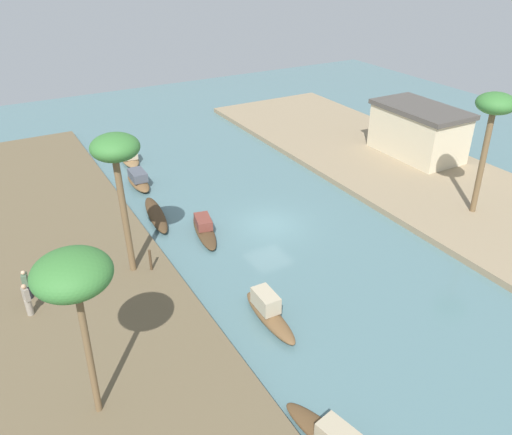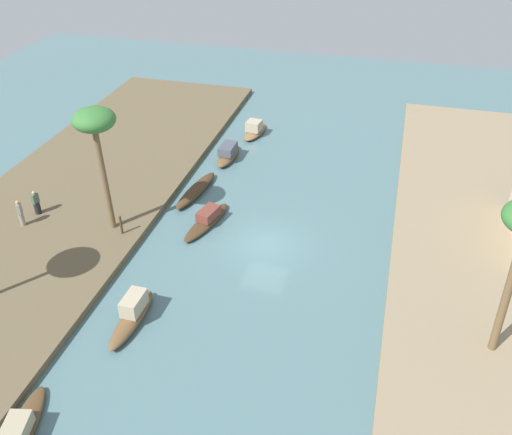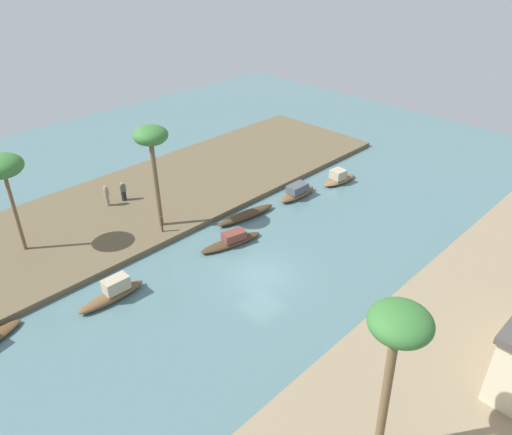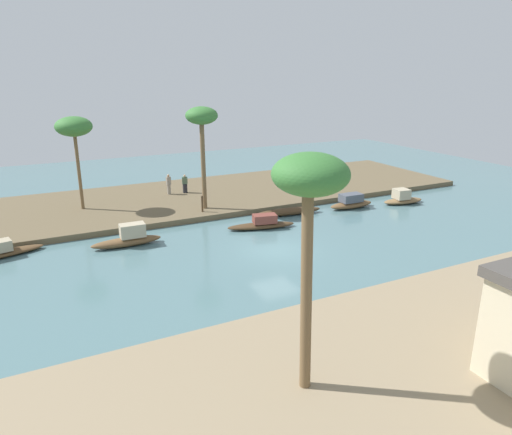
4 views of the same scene
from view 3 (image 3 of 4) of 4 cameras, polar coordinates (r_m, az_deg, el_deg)
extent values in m
plane|color=slate|center=(30.53, 0.63, -6.91)|extent=(71.70, 71.70, 0.00)
cube|color=brown|center=(39.18, -13.24, 1.77)|extent=(45.52, 12.11, 0.41)
cube|color=#937F60|center=(25.63, 23.37, -18.68)|extent=(45.52, 12.11, 0.41)
ellipsoid|color=#47331E|center=(36.31, -1.19, 0.31)|extent=(5.13, 1.63, 0.52)
ellipsoid|color=brown|center=(29.80, -16.64, -8.90)|extent=(4.21, 1.03, 0.53)
cube|color=tan|center=(29.52, -16.15, -7.56)|extent=(1.50, 0.86, 0.83)
ellipsoid|color=brown|center=(42.23, 9.77, 4.38)|extent=(3.60, 1.62, 0.42)
cube|color=tan|center=(41.82, 9.63, 5.04)|extent=(1.22, 1.18, 0.79)
ellipsoid|color=brown|center=(39.37, 4.91, 2.77)|extent=(3.77, 1.19, 0.52)
cube|color=#4C515B|center=(39.06, 4.89, 3.48)|extent=(1.74, 1.03, 0.61)
ellipsoid|color=#47331E|center=(33.30, -2.97, -2.96)|extent=(4.74, 2.02, 0.40)
cube|color=brown|center=(33.13, -2.62, -2.14)|extent=(1.72, 1.19, 0.57)
cylinder|color=gray|center=(38.79, -17.09, 1.90)|extent=(0.38, 0.38, 0.82)
cube|color=gray|center=(38.45, -17.25, 2.85)|extent=(0.42, 0.31, 0.65)
sphere|color=tan|center=(38.26, -17.35, 3.43)|extent=(0.22, 0.22, 0.22)
cylinder|color=#232328|center=(39.24, -15.30, 2.49)|extent=(0.46, 0.46, 0.75)
cube|color=#4C664C|center=(38.94, -15.43, 3.36)|extent=(0.48, 0.33, 0.60)
sphere|color=tan|center=(38.76, -15.51, 3.89)|extent=(0.20, 0.20, 0.20)
cylinder|color=#4C3823|center=(34.38, -11.04, -0.78)|extent=(0.14, 0.14, 1.19)
cylinder|color=brown|center=(34.04, -11.64, 3.77)|extent=(0.33, 0.46, 6.33)
ellipsoid|color=#387533|center=(32.59, -12.31, 9.44)|extent=(2.30, 2.30, 1.27)
cylinder|color=brown|center=(34.35, -26.46, 0.47)|extent=(0.24, 0.34, 5.54)
ellipsoid|color=#387533|center=(33.01, -27.77, 5.40)|extent=(2.56, 2.56, 1.41)
cylinder|color=brown|center=(19.87, 14.99, -19.72)|extent=(0.35, 0.56, 6.51)
ellipsoid|color=#387533|center=(17.24, 16.65, -11.79)|extent=(2.24, 2.24, 1.23)
camera|label=1|loc=(31.76, -57.80, 11.57)|focal=35.83mm
camera|label=2|loc=(12.99, -81.75, 6.25)|focal=38.69mm
camera|label=4|loc=(11.39, 62.03, -41.84)|focal=32.42mm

